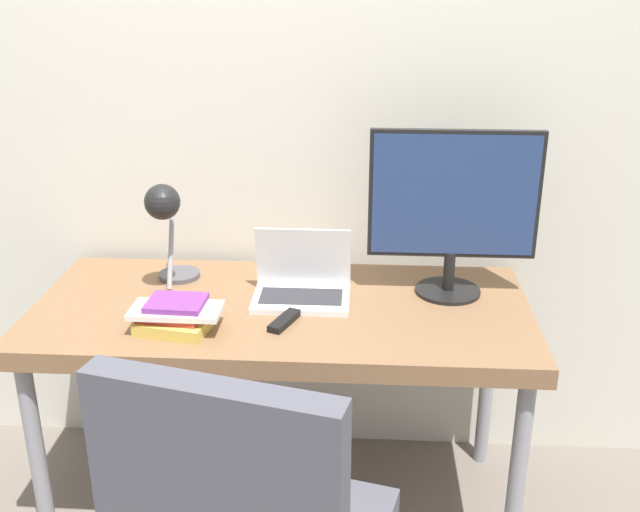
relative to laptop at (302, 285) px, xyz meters
The scene contains 7 objects.
wall_back 0.62m from the laptop, 99.42° to the left, with size 8.00×0.05×2.60m.
desk 0.14m from the laptop, 137.82° to the right, with size 1.53×0.70×0.76m.
laptop is the anchor object (origin of this frame).
monitor 0.53m from the laptop, ahead, with size 0.52×0.21×0.53m.
desk_lamp 0.47m from the laptop, behind, with size 0.14×0.26×0.36m.
book_stack 0.42m from the laptop, 146.51° to the right, with size 0.26×0.20×0.09m.
tv_remote 0.19m from the laptop, 101.15° to the right, with size 0.09×0.14×0.02m.
Camera 1 is at (0.25, -1.73, 1.75)m, focal length 42.00 mm.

